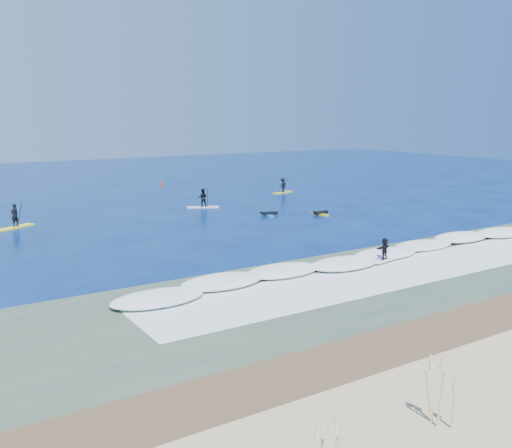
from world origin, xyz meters
TOP-DOWN VIEW (x-y plane):
  - ground at (0.00, 0.00)m, footprint 160.00×160.00m
  - shallow_water at (0.00, -14.00)m, footprint 90.00×13.00m
  - breaking_wave at (0.00, -10.00)m, footprint 40.00×6.00m
  - whitewater at (0.00, -13.00)m, footprint 34.00×5.00m
  - sup_paddler_left at (-17.35, 12.92)m, footprint 3.21×2.41m
  - sup_paddler_center at (0.05, 13.83)m, footprint 3.12×2.02m
  - sup_paddler_right at (12.80, 18.32)m, footprint 2.98×1.42m
  - prone_paddler_near at (7.24, 4.50)m, footprint 1.63×2.06m
  - prone_paddler_far at (3.04, 6.66)m, footprint 1.64×2.15m
  - wave_surfer at (-0.35, -11.11)m, footprint 2.05×0.90m
  - marker_buoy at (3.48, 32.01)m, footprint 0.26×0.26m

SIDE VIEW (x-z plane):
  - ground at x=0.00m, z-range 0.00..0.00m
  - breaking_wave at x=0.00m, z-range -0.15..0.15m
  - whitewater at x=0.00m, z-range -0.01..0.01m
  - shallow_water at x=0.00m, z-range 0.00..0.01m
  - prone_paddler_near at x=7.24m, z-range -0.07..0.36m
  - prone_paddler_far at x=3.04m, z-range -0.07..0.37m
  - marker_buoy at x=3.48m, z-range -0.04..0.59m
  - sup_paddler_left at x=-17.35m, z-range -0.43..1.86m
  - sup_paddler_right at x=12.80m, z-range -0.22..1.81m
  - sup_paddler_center at x=0.05m, z-range -0.27..1.89m
  - wave_surfer at x=-0.35m, z-range 0.10..1.53m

